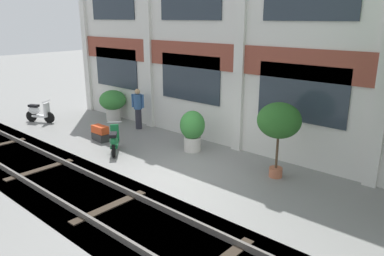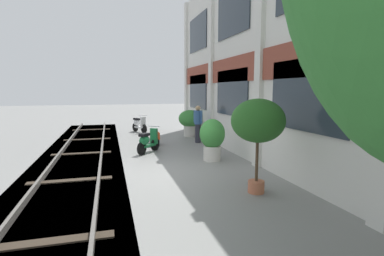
# 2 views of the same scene
# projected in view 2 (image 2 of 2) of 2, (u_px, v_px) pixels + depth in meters

# --- Properties ---
(ground_plane) EXTENTS (80.00, 80.00, 0.00)m
(ground_plane) POSITION_uv_depth(u_px,v_px,m) (169.00, 173.00, 8.59)
(ground_plane) COLOR gray
(apartment_facade) EXTENTS (17.91, 0.64, 7.19)m
(apartment_facade) POSITION_uv_depth(u_px,v_px,m) (269.00, 48.00, 8.94)
(apartment_facade) COLOR silver
(apartment_facade) RESTS_ON ground
(rail_tracks) EXTENTS (25.55, 2.80, 0.43)m
(rail_tracks) POSITION_uv_depth(u_px,v_px,m) (71.00, 185.00, 7.91)
(rail_tracks) COLOR #5B5449
(rail_tracks) RESTS_ON ground
(potted_plant_glazed_jar) EXTENTS (1.16, 1.16, 1.34)m
(potted_plant_glazed_jar) POSITION_uv_depth(u_px,v_px,m) (190.00, 120.00, 15.16)
(potted_plant_glazed_jar) COLOR beige
(potted_plant_glazed_jar) RESTS_ON ground
(potted_plant_low_pan) EXTENTS (1.22, 1.22, 2.18)m
(potted_plant_low_pan) POSITION_uv_depth(u_px,v_px,m) (258.00, 123.00, 6.73)
(potted_plant_low_pan) COLOR #B76647
(potted_plant_low_pan) RESTS_ON ground
(potted_plant_square_trough) EXTENTS (0.78, 0.45, 0.56)m
(potted_plant_square_trough) POSITION_uv_depth(u_px,v_px,m) (155.00, 139.00, 12.78)
(potted_plant_square_trough) COLOR #333333
(potted_plant_square_trough) RESTS_ON ground
(potted_plant_ribbed_drum) EXTENTS (0.85, 0.85, 1.40)m
(potted_plant_ribbed_drum) POSITION_uv_depth(u_px,v_px,m) (212.00, 137.00, 9.95)
(potted_plant_ribbed_drum) COLOR beige
(potted_plant_ribbed_drum) RESTS_ON ground
(scooter_near_curb) EXTENTS (1.10, 0.98, 0.98)m
(scooter_near_curb) POSITION_uv_depth(u_px,v_px,m) (148.00, 141.00, 11.19)
(scooter_near_curb) COLOR black
(scooter_near_curb) RESTS_ON ground
(scooter_second_parked) EXTENTS (1.28, 0.76, 0.98)m
(scooter_second_parked) POSITION_uv_depth(u_px,v_px,m) (139.00, 124.00, 16.62)
(scooter_second_parked) COLOR black
(scooter_second_parked) RESTS_ON ground
(resident_by_doorway) EXTENTS (0.48, 0.34, 1.65)m
(resident_by_doorway) POSITION_uv_depth(u_px,v_px,m) (198.00, 123.00, 13.33)
(resident_by_doorway) COLOR #282833
(resident_by_doorway) RESTS_ON ground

